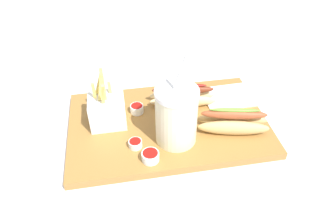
{
  "coord_description": "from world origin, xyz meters",
  "views": [
    {
      "loc": [
        -0.11,
        -0.61,
        0.56
      ],
      "look_at": [
        0.0,
        0.0,
        0.05
      ],
      "focal_mm": 34.57,
      "sensor_mm": 36.0,
      "label": 1
    }
  ],
  "objects_px": {
    "ketchup_cup_1": "(137,109)",
    "ketchup_cup_3": "(135,143)",
    "napkin_stack": "(228,97)",
    "ketchup_cup_2": "(150,156)",
    "fries_basket": "(107,110)",
    "hot_dog_1": "(233,122)",
    "soda_cup": "(176,116)",
    "hot_dog_2": "(183,96)"
  },
  "relations": [
    {
      "from": "soda_cup",
      "to": "ketchup_cup_3",
      "type": "bearing_deg",
      "value": -174.46
    },
    {
      "from": "hot_dog_2",
      "to": "napkin_stack",
      "type": "distance_m",
      "value": 0.13
    },
    {
      "from": "soda_cup",
      "to": "napkin_stack",
      "type": "xyz_separation_m",
      "value": [
        0.18,
        0.13,
        -0.07
      ]
    },
    {
      "from": "hot_dog_1",
      "to": "hot_dog_2",
      "type": "xyz_separation_m",
      "value": [
        -0.1,
        0.13,
        -0.0
      ]
    },
    {
      "from": "hot_dog_2",
      "to": "ketchup_cup_3",
      "type": "height_order",
      "value": "hot_dog_2"
    },
    {
      "from": "fries_basket",
      "to": "hot_dog_1",
      "type": "height_order",
      "value": "fries_basket"
    },
    {
      "from": "soda_cup",
      "to": "fries_basket",
      "type": "height_order",
      "value": "soda_cup"
    },
    {
      "from": "ketchup_cup_1",
      "to": "napkin_stack",
      "type": "bearing_deg",
      "value": 4.36
    },
    {
      "from": "fries_basket",
      "to": "soda_cup",
      "type": "bearing_deg",
      "value": -29.66
    },
    {
      "from": "fries_basket",
      "to": "ketchup_cup_3",
      "type": "height_order",
      "value": "fries_basket"
    },
    {
      "from": "soda_cup",
      "to": "ketchup_cup_3",
      "type": "distance_m",
      "value": 0.12
    },
    {
      "from": "ketchup_cup_3",
      "to": "napkin_stack",
      "type": "bearing_deg",
      "value": 27.83
    },
    {
      "from": "hot_dog_1",
      "to": "hot_dog_2",
      "type": "bearing_deg",
      "value": 127.93
    },
    {
      "from": "hot_dog_2",
      "to": "napkin_stack",
      "type": "xyz_separation_m",
      "value": [
        0.13,
        0.0,
        -0.02
      ]
    },
    {
      "from": "hot_dog_1",
      "to": "hot_dog_2",
      "type": "relative_size",
      "value": 0.99
    },
    {
      "from": "fries_basket",
      "to": "ketchup_cup_1",
      "type": "relative_size",
      "value": 4.46
    },
    {
      "from": "soda_cup",
      "to": "hot_dog_2",
      "type": "height_order",
      "value": "soda_cup"
    },
    {
      "from": "hot_dog_1",
      "to": "napkin_stack",
      "type": "height_order",
      "value": "hot_dog_1"
    },
    {
      "from": "soda_cup",
      "to": "hot_dog_2",
      "type": "distance_m",
      "value": 0.15
    },
    {
      "from": "fries_basket",
      "to": "napkin_stack",
      "type": "height_order",
      "value": "fries_basket"
    },
    {
      "from": "soda_cup",
      "to": "ketchup_cup_3",
      "type": "relative_size",
      "value": 7.37
    },
    {
      "from": "fries_basket",
      "to": "hot_dog_2",
      "type": "xyz_separation_m",
      "value": [
        0.2,
        0.04,
        -0.02
      ]
    },
    {
      "from": "napkin_stack",
      "to": "hot_dog_2",
      "type": "bearing_deg",
      "value": -178.47
    },
    {
      "from": "ketchup_cup_1",
      "to": "ketchup_cup_3",
      "type": "distance_m",
      "value": 0.13
    },
    {
      "from": "ketchup_cup_1",
      "to": "ketchup_cup_3",
      "type": "xyz_separation_m",
      "value": [
        -0.02,
        -0.12,
        -0.0
      ]
    },
    {
      "from": "ketchup_cup_3",
      "to": "napkin_stack",
      "type": "xyz_separation_m",
      "value": [
        0.27,
        0.14,
        -0.01
      ]
    },
    {
      "from": "hot_dog_1",
      "to": "hot_dog_2",
      "type": "distance_m",
      "value": 0.16
    },
    {
      "from": "hot_dog_1",
      "to": "ketchup_cup_3",
      "type": "height_order",
      "value": "hot_dog_1"
    },
    {
      "from": "ketchup_cup_1",
      "to": "ketchup_cup_2",
      "type": "xyz_separation_m",
      "value": [
        0.01,
        -0.17,
        0.0
      ]
    },
    {
      "from": "hot_dog_1",
      "to": "ketchup_cup_1",
      "type": "height_order",
      "value": "hot_dog_1"
    },
    {
      "from": "hot_dog_1",
      "to": "ketchup_cup_2",
      "type": "xyz_separation_m",
      "value": [
        -0.21,
        -0.06,
        -0.01
      ]
    },
    {
      "from": "ketchup_cup_3",
      "to": "hot_dog_1",
      "type": "bearing_deg",
      "value": 3.77
    },
    {
      "from": "ketchup_cup_2",
      "to": "fries_basket",
      "type": "bearing_deg",
      "value": 120.73
    },
    {
      "from": "soda_cup",
      "to": "napkin_stack",
      "type": "bearing_deg",
      "value": 37.49
    },
    {
      "from": "soda_cup",
      "to": "hot_dog_1",
      "type": "distance_m",
      "value": 0.15
    },
    {
      "from": "hot_dog_2",
      "to": "ketchup_cup_1",
      "type": "xyz_separation_m",
      "value": [
        -0.13,
        -0.02,
        -0.01
      ]
    },
    {
      "from": "napkin_stack",
      "to": "ketchup_cup_1",
      "type": "bearing_deg",
      "value": -175.64
    },
    {
      "from": "soda_cup",
      "to": "ketchup_cup_3",
      "type": "height_order",
      "value": "soda_cup"
    },
    {
      "from": "napkin_stack",
      "to": "ketchup_cup_2",
      "type": "bearing_deg",
      "value": -141.9
    },
    {
      "from": "fries_basket",
      "to": "hot_dog_2",
      "type": "bearing_deg",
      "value": 12.1
    },
    {
      "from": "ketchup_cup_2",
      "to": "ketchup_cup_1",
      "type": "bearing_deg",
      "value": 94.05
    },
    {
      "from": "hot_dog_1",
      "to": "ketchup_cup_3",
      "type": "bearing_deg",
      "value": -176.23
    }
  ]
}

